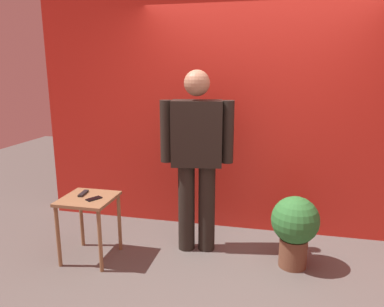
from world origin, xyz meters
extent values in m
plane|color=#59544F|center=(0.00, 0.00, 0.00)|extent=(12.00, 12.00, 0.00)
cube|color=red|center=(0.00, 1.28, 1.47)|extent=(5.05, 0.12, 2.93)
cylinder|color=black|center=(-0.64, 0.60, 0.45)|extent=(0.19, 0.19, 0.90)
cylinder|color=black|center=(-0.44, 0.63, 0.45)|extent=(0.19, 0.19, 0.90)
cube|color=black|center=(-0.54, 0.62, 1.22)|extent=(0.52, 0.32, 0.64)
cube|color=#2D4784|center=(-0.56, 0.74, 1.25)|extent=(0.14, 0.03, 0.53)
cube|color=#384C99|center=(-0.56, 0.75, 1.23)|extent=(0.05, 0.02, 0.48)
cylinder|color=black|center=(-0.83, 0.57, 1.23)|extent=(0.14, 0.14, 0.60)
cylinder|color=black|center=(-0.25, 0.66, 1.23)|extent=(0.14, 0.14, 0.60)
sphere|color=#A87A5B|center=(-0.54, 0.62, 1.69)|extent=(0.25, 0.25, 0.25)
cube|color=olive|center=(-1.51, 0.20, 0.62)|extent=(0.49, 0.49, 0.03)
cylinder|color=olive|center=(-1.73, -0.01, 0.30)|extent=(0.04, 0.04, 0.60)
cylinder|color=olive|center=(-1.30, -0.01, 0.30)|extent=(0.04, 0.04, 0.60)
cylinder|color=olive|center=(-1.73, 0.42, 0.30)|extent=(0.04, 0.04, 0.60)
cylinder|color=olive|center=(-1.30, 0.42, 0.30)|extent=(0.04, 0.04, 0.60)
cube|color=black|center=(-1.43, 0.17, 0.64)|extent=(0.13, 0.16, 0.01)
cube|color=black|center=(-1.60, 0.27, 0.64)|extent=(0.06, 0.17, 0.02)
cylinder|color=brown|center=(0.42, 0.48, 0.14)|extent=(0.26, 0.26, 0.28)
sphere|color=#2D7233|center=(0.42, 0.48, 0.47)|extent=(0.44, 0.44, 0.44)
camera|label=1|loc=(0.17, -2.75, 1.82)|focal=33.79mm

